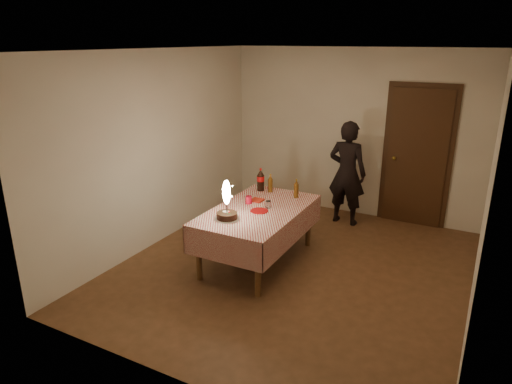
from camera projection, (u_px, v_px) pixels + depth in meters
ground at (293, 268)px, 5.68m from camera, size 4.00×4.50×0.01m
room_shell at (302, 137)px, 5.19m from camera, size 4.04×4.54×2.62m
dining_table at (258, 216)px, 5.67m from camera, size 1.02×1.72×0.71m
birthday_cake at (227, 208)px, 5.28m from camera, size 0.30×0.30×0.47m
red_plate at (259, 211)px, 5.56m from camera, size 0.22×0.22×0.01m
red_cup at (249, 200)px, 5.80m from camera, size 0.08×0.08×0.10m
clear_cup at (268, 204)px, 5.66m from camera, size 0.07×0.07×0.09m
napkin_stack at (257, 200)px, 5.91m from camera, size 0.15×0.15×0.02m
cola_bottle at (261, 180)px, 6.27m from camera, size 0.10×0.10×0.32m
amber_bottle_left at (270, 184)px, 6.23m from camera, size 0.06×0.06×0.26m
amber_bottle_right at (296, 189)px, 6.00m from camera, size 0.06×0.06×0.26m
photographer at (347, 173)px, 6.85m from camera, size 0.60×0.46×1.59m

